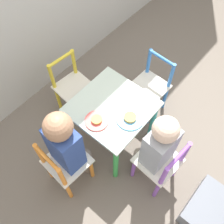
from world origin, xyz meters
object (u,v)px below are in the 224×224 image
storage_bin (207,208)px  child_left (67,145)px  chair_purple (160,164)px  chair_blue (150,87)px  chair_yellow (73,87)px  plate_left (97,120)px  kids_table (112,113)px  chair_orange (65,165)px  child_front (157,146)px  plate_front (130,118)px

storage_bin → child_left: bearing=113.1°
chair_purple → chair_blue: (0.48, 0.42, 0.00)m
chair_purple → child_left: (-0.35, 0.47, 0.22)m
child_left → storage_bin: size_ratio=2.24×
chair_blue → child_left: 0.86m
chair_blue → storage_bin: size_ratio=1.49×
chair_yellow → storage_bin: (-0.06, -1.29, -0.19)m
chair_blue → plate_left: size_ratio=3.51×
chair_yellow → kids_table: bearing=-90.0°
chair_purple → chair_yellow: same height
chair_orange → chair_purple: bearing=-135.2°
chair_orange → storage_bin: chair_orange is taller
kids_table → storage_bin: (-0.01, -0.84, -0.32)m
kids_table → plate_left: bearing=180.0°
child_left → chair_orange: bearing=90.0°
chair_purple → chair_yellow: 0.89m
kids_table → chair_purple: bearing=-94.4°
child_left → plate_left: child_left is taller
child_front → storage_bin: child_front is taller
chair_purple → child_left: child_left is taller
child_left → storage_bin: (0.37, -0.87, -0.41)m
chair_blue → child_front: size_ratio=0.71×
chair_blue → child_front: 0.62m
chair_yellow → plate_front: chair_yellow is taller
plate_left → storage_bin: (0.14, -0.84, -0.41)m
chair_blue → chair_yellow: bearing=-136.3°
chair_blue → plate_front: bearing=-71.2°
plate_front → storage_bin: plate_front is taller
child_left → kids_table: bearing=-90.0°
storage_bin → chair_blue: bearing=61.0°
child_left → plate_front: bearing=-110.6°
chair_blue → child_left: bearing=-90.5°
child_front → plate_left: child_front is taller
chair_purple → plate_front: (0.03, 0.29, 0.22)m
plate_left → storage_bin: plate_left is taller
child_left → storage_bin: child_left is taller
chair_orange → child_left: child_left is taller
chair_orange → chair_blue: (0.89, -0.05, 0.00)m
chair_purple → chair_yellow: (0.08, 0.89, 0.00)m
chair_yellow → chair_orange: bearing=-134.2°
child_front → kids_table: bearing=-90.0°
plate_front → plate_left: size_ratio=1.18×
kids_table → chair_blue: 0.46m
kids_table → plate_left: 0.18m
plate_front → chair_purple: bearing=-96.6°
chair_purple → storage_bin: bearing=97.5°
child_left → child_front: bearing=-135.1°
storage_bin → plate_front: bearing=89.0°
chair_orange → storage_bin: (0.43, -0.87, -0.19)m
plate_left → child_left: bearing=173.6°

